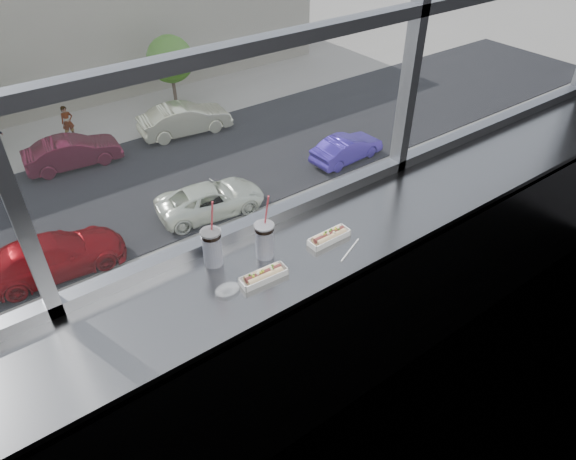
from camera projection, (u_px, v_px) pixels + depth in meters
wall_back_lower at (261, 304)px, 2.93m from camera, size 6.00×0.00×6.00m
counter at (289, 260)px, 2.44m from camera, size 6.00×0.55×0.06m
counter_fascia at (319, 365)px, 2.59m from camera, size 6.00×0.04×1.04m
hotdog_tray_left at (264, 275)px, 2.27m from camera, size 0.23×0.08×0.05m
hotdog_tray_right at (329, 236)px, 2.50m from camera, size 0.22×0.08×0.06m
soda_cup_left at (212, 246)px, 2.31m from camera, size 0.10×0.10×0.35m
soda_cup_right at (265, 239)px, 2.35m from camera, size 0.09×0.09×0.34m
loose_straw at (350, 250)px, 2.44m from camera, size 0.18×0.08×0.01m
wrapper at (228, 289)px, 2.21m from camera, size 0.11×0.08×0.03m
plaza_near at (135, 452)px, 14.37m from camera, size 50.00×14.00×0.04m
street_asphalt at (18, 228)px, 22.74m from camera, size 80.00×10.00×0.06m
car_near_c at (50, 251)px, 19.76m from camera, size 3.13×6.57×2.13m
car_near_d at (210, 195)px, 23.17m from camera, size 3.03×5.76×1.83m
car_far_b at (71, 147)px, 26.49m from camera, size 3.23×6.58×2.12m
car_near_e at (347, 144)px, 27.05m from camera, size 2.66×5.67×1.84m
car_far_c at (184, 114)px, 29.50m from camera, size 3.73×7.27×2.32m
pedestrian_c at (67, 119)px, 29.15m from camera, size 1.00×0.75×2.25m
tree_right at (170, 59)px, 31.60m from camera, size 2.88×2.88×4.51m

